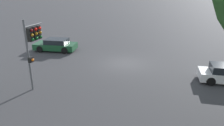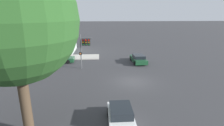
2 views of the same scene
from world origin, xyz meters
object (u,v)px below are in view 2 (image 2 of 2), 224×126
Objects in this scene: parked_car_0 at (59,59)px; street_tree at (13,21)px; crossing_car_1 at (121,117)px; traffic_signal at (85,45)px; parked_car_1 at (24,59)px; crossing_car_0 at (138,59)px.

street_tree is at bearing 93.98° from parked_car_0.
crossing_car_1 is 18.35m from parked_car_0.
crossing_car_1 is (-13.13, -3.47, -2.76)m from traffic_signal.
parked_car_0 is at bearing -154.85° from crossing_car_1.
parked_car_1 is (0.10, 5.45, -0.00)m from parked_car_0.
crossing_car_1 is at bearing 24.00° from traffic_signal.
street_tree is 2.83× the size of crossing_car_1.
parked_car_1 is at bearing 84.30° from crossing_car_0.
crossing_car_1 reaches higher than crossing_car_0.
crossing_car_1 is at bearing 161.20° from crossing_car_0.
parked_car_1 is (3.57, 9.79, -2.74)m from traffic_signal.
crossing_car_0 is 0.93× the size of parked_car_0.
parked_car_0 reaches higher than crossing_car_0.
street_tree is 2.25× the size of traffic_signal.
crossing_car_0 is 1.03× the size of parked_car_1.
parked_car_0 reaches higher than crossing_car_1.
traffic_signal is at bearing 162.26° from parked_car_1.
traffic_signal is 1.08× the size of crossing_car_0.
street_tree is 20.45m from crossing_car_0.
traffic_signal is (13.64, -2.57, -3.79)m from street_tree.
traffic_signal reaches higher than parked_car_1.
parked_car_0 is (16.60, 7.82, 0.02)m from crossing_car_1.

